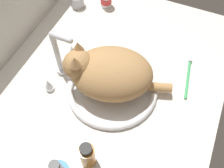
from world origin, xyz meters
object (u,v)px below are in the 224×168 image
at_px(faucet, 60,59).
at_px(sink_basin, 112,88).
at_px(metal_jar, 77,1).
at_px(toothbrush, 188,76).
at_px(amber_bottle, 87,155).
at_px(cat, 107,73).

bearing_deg(faucet, sink_basin, -90.00).
height_order(metal_jar, toothbrush, metal_jar).
xyz_separation_m(sink_basin, amber_bottle, (-0.27, -0.04, 0.04)).
height_order(faucet, cat, same).
height_order(amber_bottle, metal_jar, amber_bottle).
bearing_deg(metal_jar, cat, -139.39).
xyz_separation_m(sink_basin, faucet, (-0.00, 0.20, 0.07)).
bearing_deg(faucet, metal_jar, 19.40).
xyz_separation_m(cat, toothbrush, (0.17, -0.26, -0.10)).
bearing_deg(faucet, toothbrush, -69.13).
bearing_deg(toothbrush, faucet, 110.87).
xyz_separation_m(faucet, cat, (-0.01, -0.19, 0.03)).
bearing_deg(metal_jar, amber_bottle, -149.67).
height_order(sink_basin, amber_bottle, amber_bottle).
bearing_deg(cat, toothbrush, -55.75).
xyz_separation_m(cat, metal_jar, (0.37, 0.31, -0.08)).
bearing_deg(amber_bottle, cat, 11.55).
height_order(cat, toothbrush, cat).
bearing_deg(cat, faucet, 88.33).
height_order(sink_basin, toothbrush, sink_basin).
height_order(cat, metal_jar, cat).
relative_size(sink_basin, metal_jar, 5.19).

